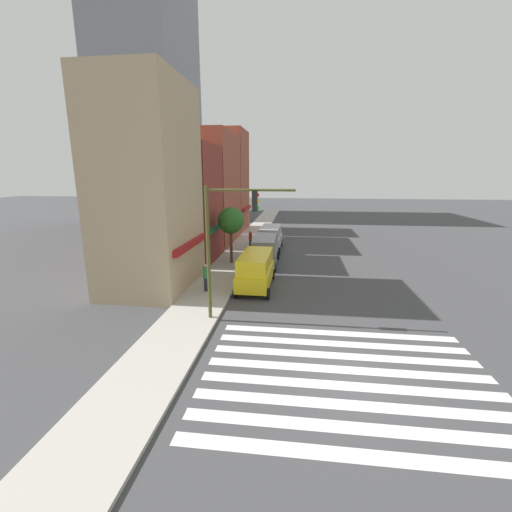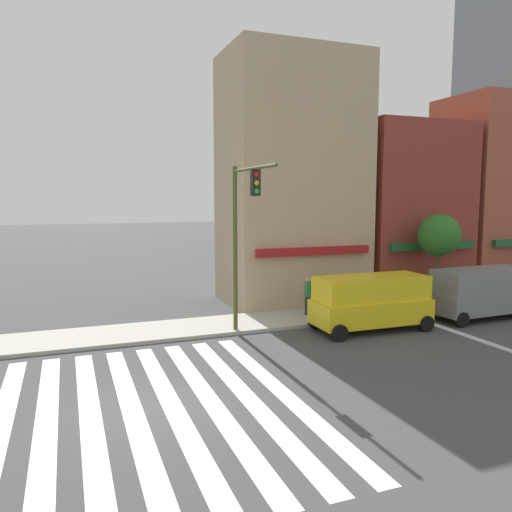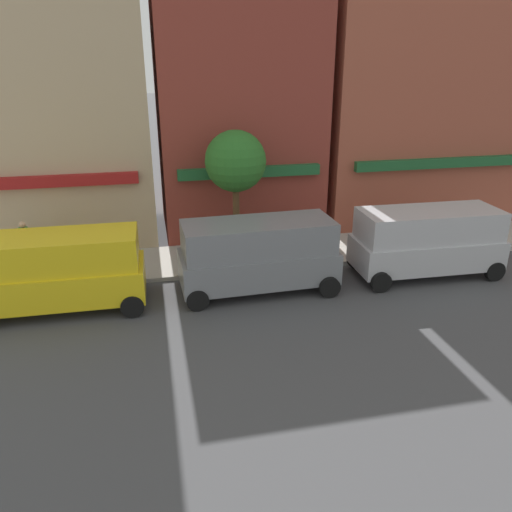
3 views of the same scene
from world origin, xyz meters
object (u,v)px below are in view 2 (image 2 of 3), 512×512
Objects in this scene: traffic_signal at (243,223)px; street_tree at (439,236)px; van_yellow at (371,301)px; van_grey at (482,291)px; pedestrian_green_top at (308,295)px.

street_tree is at bearing 10.05° from traffic_signal.
traffic_signal reaches higher than street_tree.
van_grey is (6.09, 0.00, 0.00)m from van_yellow.
street_tree is at bearing 92.52° from van_grey.
street_tree reaches higher than pedestrian_green_top.
street_tree is (-0.21, 2.80, 2.39)m from van_grey.
traffic_signal is at bearing 174.47° from van_grey.
traffic_signal reaches higher than van_grey.
pedestrian_green_top is at bearing 117.09° from van_yellow.
pedestrian_green_top is (-7.57, 3.01, -0.21)m from van_grey.
van_grey reaches higher than pedestrian_green_top.
traffic_signal is at bearing 172.82° from van_yellow.
pedestrian_green_top is (4.01, 2.23, -3.55)m from traffic_signal.
van_grey is at bearing -3.86° from traffic_signal.
pedestrian_green_top is 0.38× the size of street_tree.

